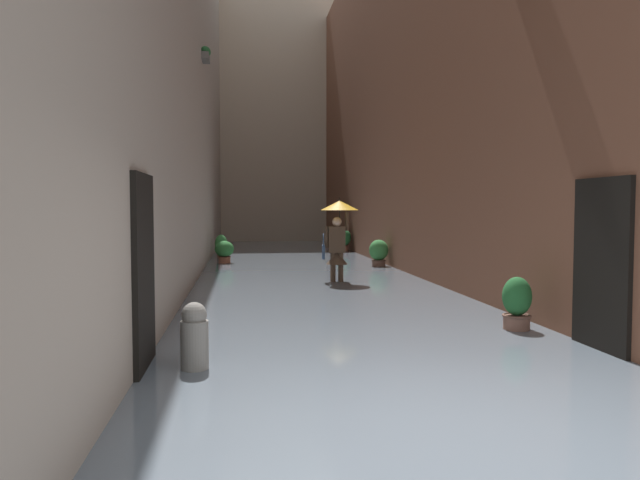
# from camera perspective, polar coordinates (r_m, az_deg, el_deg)

# --- Properties ---
(ground_plane) EXTENTS (63.84, 63.84, 0.00)m
(ground_plane) POSITION_cam_1_polar(r_m,az_deg,el_deg) (17.59, -2.18, -2.91)
(ground_plane) COLOR slate
(flood_water) EXTENTS (6.13, 31.54, 0.14)m
(flood_water) POSITION_cam_1_polar(r_m,az_deg,el_deg) (17.58, -2.18, -2.68)
(flood_water) COLOR slate
(flood_water) RESTS_ON ground_plane
(building_facade_left) EXTENTS (2.04, 29.54, 11.39)m
(building_facade_left) POSITION_cam_1_polar(r_m,az_deg,el_deg) (18.57, 9.20, 15.04)
(building_facade_left) COLOR brown
(building_facade_left) RESTS_ON ground_plane
(building_facade_right) EXTENTS (2.04, 29.54, 12.52)m
(building_facade_right) POSITION_cam_1_polar(r_m,az_deg,el_deg) (18.08, -14.08, 17.16)
(building_facade_right) COLOR #A89989
(building_facade_right) RESTS_ON ground_plane
(building_facade_far) EXTENTS (8.93, 1.80, 13.03)m
(building_facade_far) POSITION_cam_1_polar(r_m,az_deg,el_deg) (31.48, -4.53, 11.63)
(building_facade_far) COLOR tan
(building_facade_far) RESTS_ON ground_plane
(person_wading) EXTENTS (0.87, 0.87, 2.08)m
(person_wading) POSITION_cam_1_polar(r_m,az_deg,el_deg) (13.66, 1.72, 1.12)
(person_wading) COLOR black
(person_wading) RESTS_ON ground_plane
(potted_plant_near_right) EXTENTS (0.48, 0.48, 0.70)m
(potted_plant_near_right) POSITION_cam_1_polar(r_m,az_deg,el_deg) (21.29, -9.26, -0.77)
(potted_plant_near_right) COLOR #9E563D
(potted_plant_near_right) RESTS_ON ground_plane
(potted_plant_mid_left) EXTENTS (0.40, 0.40, 0.88)m
(potted_plant_mid_left) POSITION_cam_1_polar(r_m,az_deg,el_deg) (8.81, 18.29, -6.10)
(potted_plant_mid_left) COLOR brown
(potted_plant_mid_left) RESTS_ON ground_plane
(potted_plant_far_right) EXTENTS (0.58, 0.58, 0.82)m
(potted_plant_far_right) POSITION_cam_1_polar(r_m,az_deg,el_deg) (18.54, -9.12, -1.13)
(potted_plant_far_right) COLOR #9E563D
(potted_plant_far_right) RESTS_ON ground_plane
(potted_plant_mid_right) EXTENTS (0.41, 0.41, 0.94)m
(potted_plant_mid_right) POSITION_cam_1_polar(r_m,az_deg,el_deg) (20.28, -9.42, -0.64)
(potted_plant_mid_right) COLOR brown
(potted_plant_mid_right) RESTS_ON ground_plane
(potted_plant_near_left) EXTENTS (0.60, 0.60, 1.02)m
(potted_plant_near_left) POSITION_cam_1_polar(r_m,az_deg,el_deg) (23.16, 2.25, -0.02)
(potted_plant_near_left) COLOR brown
(potted_plant_near_left) RESTS_ON ground_plane
(potted_plant_far_left) EXTENTS (0.56, 0.56, 0.91)m
(potted_plant_far_left) POSITION_cam_1_polar(r_m,az_deg,el_deg) (17.47, 5.63, -1.28)
(potted_plant_far_left) COLOR brown
(potted_plant_far_left) RESTS_ON ground_plane
(mooring_bollard) EXTENTS (0.29, 0.29, 0.85)m
(mooring_bollard) POSITION_cam_1_polar(r_m,az_deg,el_deg) (6.50, -11.90, -9.56)
(mooring_bollard) COLOR gray
(mooring_bollard) RESTS_ON ground_plane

